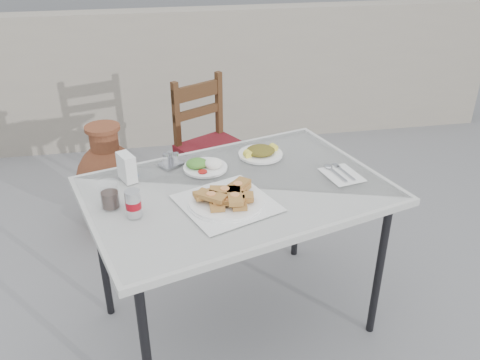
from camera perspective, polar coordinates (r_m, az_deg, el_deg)
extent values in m
plane|color=slate|center=(2.82, -2.80, -16.03)|extent=(80.00, 80.00, 0.00)
cylinder|color=black|center=(2.18, -10.45, -18.86)|extent=(0.04, 0.04, 0.78)
cylinder|color=black|center=(2.63, 15.34, -9.82)|extent=(0.04, 0.04, 0.78)
cylinder|color=black|center=(2.74, -15.23, -8.12)|extent=(0.04, 0.04, 0.78)
cylinder|color=black|center=(3.11, 6.43, -2.41)|extent=(0.04, 0.04, 0.78)
cube|color=white|center=(2.36, -0.32, -1.21)|extent=(1.57, 1.27, 0.03)
cube|color=white|center=(2.35, -0.32, -0.80)|extent=(1.52, 1.22, 0.01)
cube|color=silver|center=(2.22, -1.51, -2.59)|extent=(0.49, 0.49, 0.00)
cylinder|color=white|center=(2.21, -1.52, -2.36)|extent=(0.33, 0.33, 0.02)
cylinder|color=white|center=(2.22, -1.51, -2.47)|extent=(0.34, 0.34, 0.01)
cylinder|color=white|center=(2.51, -3.92, 1.40)|extent=(0.22, 0.22, 0.01)
ellipsoid|color=white|center=(2.50, -3.00, 1.86)|extent=(0.09, 0.09, 0.05)
ellipsoid|color=#36691E|center=(2.51, -4.86, 1.87)|extent=(0.11, 0.10, 0.04)
cylinder|color=#B41413|center=(2.45, -4.21, 0.94)|extent=(0.04, 0.04, 0.01)
cylinder|color=white|center=(2.65, 2.31, 2.91)|extent=(0.23, 0.23, 0.01)
ellipsoid|color=#1D6619|center=(2.64, 2.32, 3.32)|extent=(0.15, 0.14, 0.04)
cylinder|color=yellow|center=(2.59, 0.88, 2.93)|extent=(0.05, 0.04, 0.04)
cylinder|color=yellow|center=(2.67, 3.77, 3.65)|extent=(0.05, 0.04, 0.04)
cylinder|color=silver|center=(2.15, -11.89, -2.59)|extent=(0.06, 0.06, 0.12)
cylinder|color=#A40B18|center=(2.15, -11.88, -2.70)|extent=(0.07, 0.07, 0.03)
cylinder|color=#AFAFB6|center=(2.12, -12.04, -1.29)|extent=(0.06, 0.06, 0.00)
cylinder|color=white|center=(2.24, -14.44, -1.60)|extent=(0.08, 0.08, 0.12)
cylinder|color=black|center=(2.25, -14.37, -2.13)|extent=(0.07, 0.07, 0.07)
cube|color=silver|center=(2.44, -12.60, 1.40)|extent=(0.10, 0.12, 0.13)
cube|color=#1741B3|center=(2.45, -11.87, 1.38)|extent=(0.04, 0.06, 0.08)
cube|color=#AFAFB6|center=(2.56, -7.75, 1.78)|extent=(0.13, 0.13, 0.01)
cylinder|color=white|center=(2.53, -8.37, 2.29)|extent=(0.03, 0.03, 0.06)
cylinder|color=white|center=(2.53, -7.18, 2.39)|extent=(0.03, 0.03, 0.06)
cylinder|color=#AFAFB6|center=(2.57, -7.83, 2.64)|extent=(0.03, 0.03, 0.05)
cube|color=silver|center=(2.50, 11.35, 0.58)|extent=(0.19, 0.23, 0.00)
cube|color=#AFAFB6|center=(2.48, 10.93, 0.61)|extent=(0.04, 0.16, 0.00)
ellipsoid|color=#AFAFB6|center=(2.55, 9.89, 1.53)|extent=(0.04, 0.05, 0.01)
cube|color=#AFAFB6|center=(2.51, 11.80, 0.79)|extent=(0.04, 0.16, 0.00)
cube|color=#AFAFB6|center=(2.57, 10.74, 1.65)|extent=(0.03, 0.05, 0.00)
cube|color=#341A0E|center=(3.43, -3.36, -2.25)|extent=(0.05, 0.05, 0.45)
cube|color=#341A0E|center=(3.63, 1.25, -0.39)|extent=(0.05, 0.05, 0.45)
cube|color=#341A0E|center=(3.70, -6.71, -0.02)|extent=(0.05, 0.05, 0.45)
cube|color=#341A0E|center=(3.88, -2.24, 1.61)|extent=(0.05, 0.05, 0.45)
cube|color=maroon|center=(3.54, -2.86, 3.38)|extent=(0.58, 0.58, 0.05)
cube|color=#341A0E|center=(3.49, -7.16, 6.91)|extent=(0.05, 0.05, 0.50)
cube|color=#341A0E|center=(3.69, -2.38, 8.27)|extent=(0.05, 0.05, 0.50)
cube|color=#341A0E|center=(3.54, -4.81, 9.91)|extent=(0.37, 0.22, 0.10)
cube|color=#341A0E|center=(3.59, -4.71, 7.62)|extent=(0.37, 0.22, 0.06)
cylinder|color=brown|center=(3.65, -13.84, -4.52)|extent=(0.33, 0.33, 0.08)
ellipsoid|color=brown|center=(3.49, -14.43, -0.17)|extent=(0.43, 0.43, 0.53)
cylinder|color=beige|center=(3.49, -14.43, -0.17)|extent=(0.43, 0.43, 0.06)
cylinder|color=brown|center=(3.37, -15.03, 4.24)|extent=(0.18, 0.18, 0.16)
cylinder|color=brown|center=(3.33, -15.22, 5.67)|extent=(0.22, 0.22, 0.03)
cube|color=gray|center=(4.71, -7.26, 11.25)|extent=(6.00, 0.25, 1.20)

